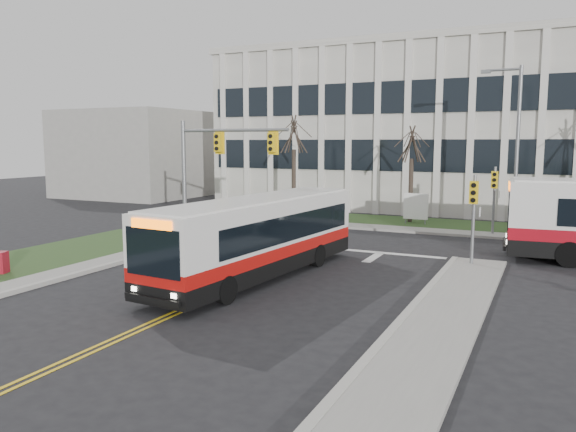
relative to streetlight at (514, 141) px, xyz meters
The scene contains 15 objects.
ground 18.81m from the streetlight, 116.37° to the right, with size 120.00×120.00×0.00m, color black.
sidewalk_east 21.82m from the streetlight, 91.43° to the right, with size 2.00×26.00×0.14m, color #9E9B93.
sidewalk_cross 6.04m from the streetlight, 161.74° to the right, with size 44.00×1.60×0.14m, color #9E9B93.
building_lawn 6.23m from the streetlight, 149.29° to the left, with size 44.00×5.00×0.12m, color #2E4C20.
office_building 14.15m from the streetlight, 102.38° to the left, with size 40.00×16.00×12.00m, color silver.
building_annex 35.43m from the streetlight, 163.93° to the left, with size 12.00×12.00×8.00m, color #9E9B93.
mast_arm_signal 16.39m from the streetlight, 146.49° to the right, with size 6.11×0.38×6.20m.
signal_pole_near 9.72m from the streetlight, 95.10° to the right, with size 0.34×0.39×3.80m.
signal_pole_far 2.93m from the streetlight, 136.05° to the right, with size 0.34×0.39×3.80m.
streetlight is the anchor object (origin of this frame).
directory_sign 6.96m from the streetlight, 166.77° to the left, with size 1.50×0.12×2.00m.
tree_left 14.15m from the streetlight, behind, with size 1.80×1.80×7.70m.
tree_mid 6.36m from the streetlight, 161.65° to the left, with size 1.80×1.80×6.82m.
bus_main 17.04m from the streetlight, 118.49° to the right, with size 2.42×11.16×2.98m, color silver, non-canonical shape.
newspaper_box_red 25.71m from the streetlight, 132.29° to the right, with size 0.50×0.45×0.95m, color maroon.
Camera 1 is at (10.10, -16.84, 5.12)m, focal length 35.00 mm.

